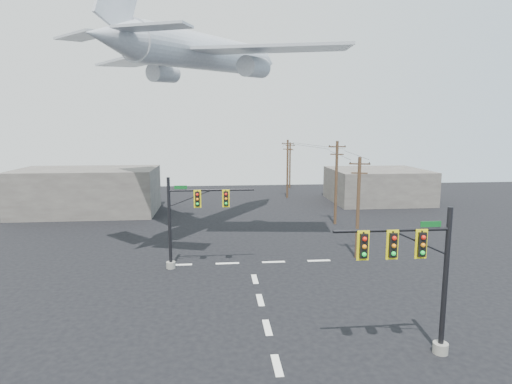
{
  "coord_description": "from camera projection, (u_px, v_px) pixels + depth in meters",
  "views": [
    {
      "loc": [
        -2.88,
        -23.32,
        11.73
      ],
      "look_at": [
        -0.19,
        5.0,
        7.27
      ],
      "focal_mm": 30.0,
      "sensor_mm": 36.0,
      "label": 1
    }
  ],
  "objects": [
    {
      "name": "signal_mast_near",
      "position": [
        419.0,
        275.0,
        21.36
      ],
      "size": [
        6.28,
        0.85,
        7.75
      ],
      "color": "gray",
      "rests_on": "ground"
    },
    {
      "name": "building_left",
      "position": [
        88.0,
        191.0,
        57.11
      ],
      "size": [
        18.0,
        10.0,
        6.0
      ],
      "primitive_type": "cube",
      "color": "slate",
      "rests_on": "ground"
    },
    {
      "name": "airliner",
      "position": [
        208.0,
        54.0,
        42.69
      ],
      "size": [
        25.93,
        28.52,
        8.44
      ],
      "rotation": [
        0.0,
        -0.06,
        1.01
      ],
      "color": "silver"
    },
    {
      "name": "utility_pole_d",
      "position": [
        290.0,
        164.0,
        80.09
      ],
      "size": [
        1.67,
        0.81,
        8.55
      ],
      "rotation": [
        0.0,
        0.0,
        -0.41
      ],
      "color": "#4C3320",
      "rests_on": "ground"
    },
    {
      "name": "utility_pole_b",
      "position": [
        336.0,
        181.0,
        50.47
      ],
      "size": [
        1.95,
        0.72,
        9.91
      ],
      "rotation": [
        0.0,
        0.0,
        -0.3
      ],
      "color": "#4C3320",
      "rests_on": "ground"
    },
    {
      "name": "signal_mast_far",
      "position": [
        188.0,
        220.0,
        34.88
      ],
      "size": [
        7.3,
        0.84,
        7.59
      ],
      "color": "gray",
      "rests_on": "ground"
    },
    {
      "name": "ground",
      "position": [
        267.0,
        328.0,
        25.02
      ],
      "size": [
        120.0,
        120.0,
        0.0
      ],
      "primitive_type": "plane",
      "color": "black",
      "rests_on": "ground"
    },
    {
      "name": "building_right",
      "position": [
        377.0,
        185.0,
        66.03
      ],
      "size": [
        14.0,
        12.0,
        5.0
      ],
      "primitive_type": "cube",
      "color": "slate",
      "rests_on": "ground"
    },
    {
      "name": "utility_pole_c",
      "position": [
        287.0,
        168.0,
        69.01
      ],
      "size": [
        1.92,
        0.41,
        9.42
      ],
      "rotation": [
        0.0,
        0.0,
        -0.15
      ],
      "color": "#4C3320",
      "rests_on": "ground"
    },
    {
      "name": "utility_pole_a",
      "position": [
        358.0,
        206.0,
        37.48
      ],
      "size": [
        1.76,
        0.63,
        9.02
      ],
      "rotation": [
        0.0,
        0.0,
        -0.29
      ],
      "color": "#4C3320",
      "rests_on": "ground"
    },
    {
      "name": "lane_markings",
      "position": [
        258.0,
        292.0,
        30.26
      ],
      "size": [
        14.0,
        21.2,
        0.01
      ],
      "color": "white",
      "rests_on": "ground"
    },
    {
      "name": "power_lines",
      "position": [
        311.0,
        147.0,
        58.18
      ],
      "size": [
        4.38,
        43.15,
        0.67
      ],
      "color": "black"
    }
  ]
}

